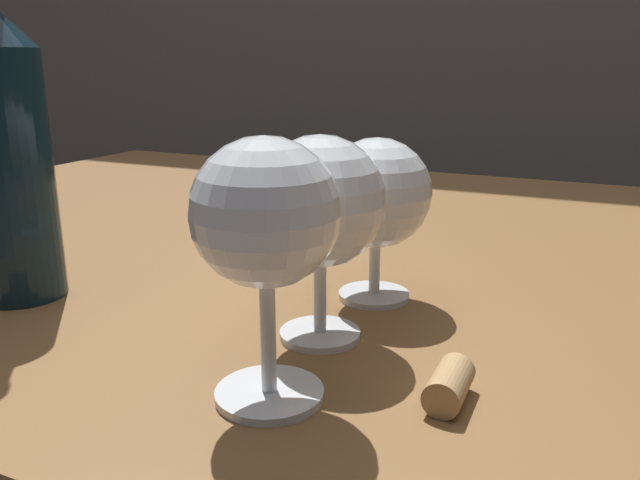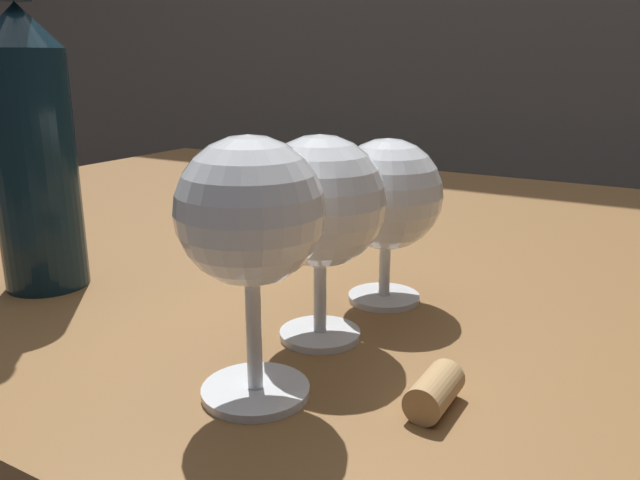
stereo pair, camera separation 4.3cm
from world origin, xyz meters
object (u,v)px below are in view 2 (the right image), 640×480
Objects in this scene: wine_glass_chardonnay at (250,219)px; wine_glass_rose at (320,204)px; cork at (434,391)px; wine_bottle at (31,141)px; wine_glass_amber at (387,196)px.

wine_glass_rose is at bearing 94.81° from wine_glass_chardonnay.
cork is (0.10, 0.04, -0.10)m from wine_glass_chardonnay.
cork is at bearing -3.87° from wine_bottle.
wine_bottle is (-0.27, -0.11, 0.04)m from wine_glass_amber.
wine_glass_amber is 0.42× the size of wine_bottle.
wine_bottle is at bearing 176.13° from cork.
wine_glass_rose is at bearing 154.15° from cork.
wine_bottle is (-0.27, 0.06, 0.02)m from wine_glass_chardonnay.
wine_bottle is (-0.26, -0.03, 0.03)m from wine_glass_rose.
wine_glass_rose is 1.08× the size of wine_glass_amber.
wine_bottle reaches higher than wine_glass_chardonnay.
wine_glass_rose reaches higher than cork.
wine_glass_amber is (0.01, 0.09, -0.01)m from wine_glass_rose.
wine_bottle is 0.38m from cork.
wine_bottle is 7.57× the size of cork.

